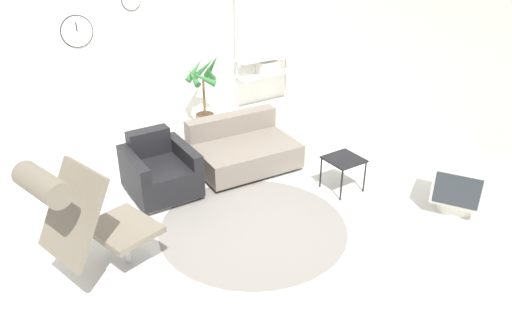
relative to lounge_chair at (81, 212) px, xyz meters
The scene contains 11 objects.
ground_plane 1.82m from the lounge_chair, ahead, with size 12.00×12.00×0.00m, color silver.
wall_back 3.56m from the lounge_chair, 61.93° to the left, with size 12.00×0.09×2.80m.
wall_right 4.70m from the lounge_chair, ahead, with size 0.06×12.00×2.80m.
round_rug 1.85m from the lounge_chair, ahead, with size 2.00×2.00×0.01m.
lounge_chair is the anchor object (origin of this frame).
armchair_red 1.69m from the lounge_chair, 44.38° to the left, with size 0.76×0.82×0.71m.
couch_low 2.67m from the lounge_chair, 27.02° to the left, with size 1.32×1.00×0.62m.
side_table 3.03m from the lounge_chair, ahead, with size 0.41×0.41×0.41m.
crt_television 3.92m from the lounge_chair, 15.00° to the right, with size 0.71×0.71×0.59m.
potted_plant 3.59m from the lounge_chair, 45.46° to the left, with size 0.55×0.57×1.17m.
shelf_unit 4.70m from the lounge_chair, 36.73° to the left, with size 1.04×0.28×2.04m.
Camera 1 is at (-2.36, -3.82, 3.07)m, focal length 35.00 mm.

